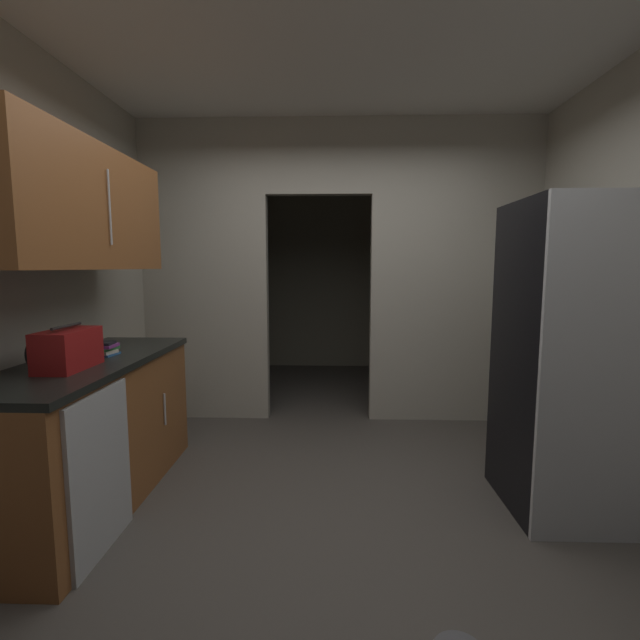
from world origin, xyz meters
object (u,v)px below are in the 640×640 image
(dishwasher, at_px, (101,473))
(book_stack, at_px, (105,349))
(refrigerator, at_px, (581,359))
(boombox, at_px, (67,349))

(dishwasher, bearing_deg, book_stack, 113.56)
(book_stack, bearing_deg, refrigerator, -2.00)
(boombox, height_order, book_stack, boombox)
(dishwasher, xyz_separation_m, boombox, (-0.28, 0.24, 0.58))
(boombox, bearing_deg, book_stack, 88.19)
(dishwasher, distance_m, boombox, 0.68)
(refrigerator, distance_m, book_stack, 2.86)
(refrigerator, xyz_separation_m, dishwasher, (-2.59, -0.50, -0.49))
(book_stack, bearing_deg, boombox, -91.81)
(refrigerator, xyz_separation_m, boombox, (-2.87, -0.27, 0.09))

